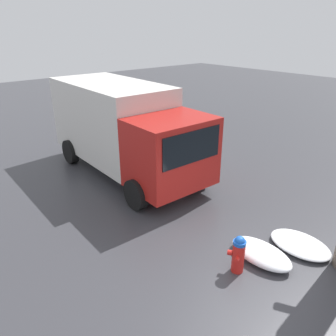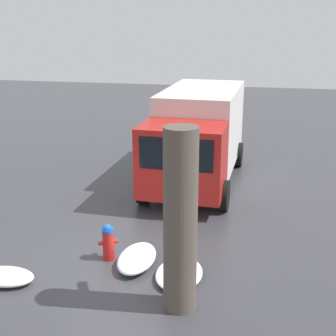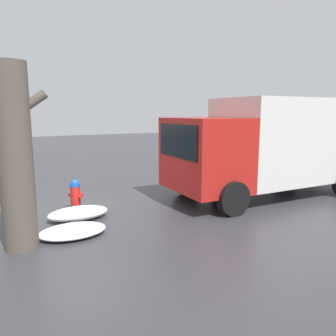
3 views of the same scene
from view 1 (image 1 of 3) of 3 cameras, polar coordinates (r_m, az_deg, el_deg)
name	(u,v)px [view 1 (image 1 of 3)]	position (r m, az deg, el deg)	size (l,w,h in m)	color
ground_plane	(237,270)	(7.53, 11.89, -17.05)	(60.00, 60.00, 0.00)	#38383D
fire_hydrant	(238,253)	(7.25, 12.16, -14.35)	(0.38, 0.45, 0.87)	red
delivery_truck	(123,126)	(11.43, -7.79, 7.20)	(6.70, 2.84, 3.05)	red
pedestrian	(149,162)	(9.97, -3.26, 0.99)	(0.41, 0.41, 1.86)	#23232D
snow_pile_by_hydrant	(261,253)	(7.86, 15.87, -14.10)	(1.48, 0.82, 0.31)	white
snow_pile_curbside	(300,244)	(8.51, 21.99, -12.23)	(1.44, 0.99, 0.21)	white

